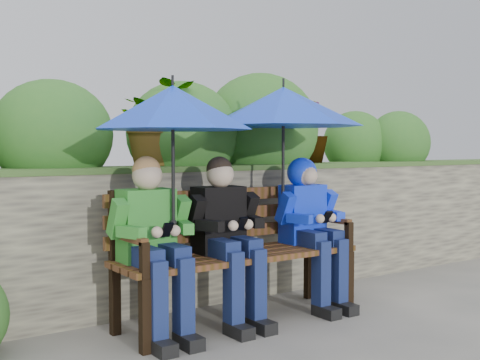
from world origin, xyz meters
TOP-DOWN VIEW (x-y plane):
  - ground at (0.00, 0.00)m, footprint 60.00×60.00m
  - garden_backdrop at (-0.11, 1.59)m, footprint 8.00×2.89m
  - park_bench at (-0.01, 0.17)m, footprint 1.71×0.50m
  - boy_left at (-0.64, 0.09)m, footprint 0.49×0.57m
  - boy_middle at (-0.11, 0.09)m, footprint 0.49×0.57m
  - boy_right at (0.63, 0.11)m, footprint 0.47×0.58m
  - umbrella_left at (-0.52, 0.07)m, footprint 0.98×0.98m
  - umbrella_right at (0.41, 0.16)m, footprint 1.12×1.12m

SIDE VIEW (x-z plane):
  - ground at x=0.00m, z-range 0.00..0.00m
  - park_bench at x=-0.01m, z-range 0.06..0.96m
  - garden_backdrop at x=-0.11m, z-range -0.30..1.54m
  - boy_middle at x=-0.11m, z-range 0.07..1.17m
  - boy_left at x=-0.64m, z-range 0.07..1.18m
  - boy_right at x=0.63m, z-range 0.11..1.20m
  - umbrella_left at x=-0.52m, z-range 0.95..1.87m
  - umbrella_right at x=0.41m, z-range 0.98..1.93m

